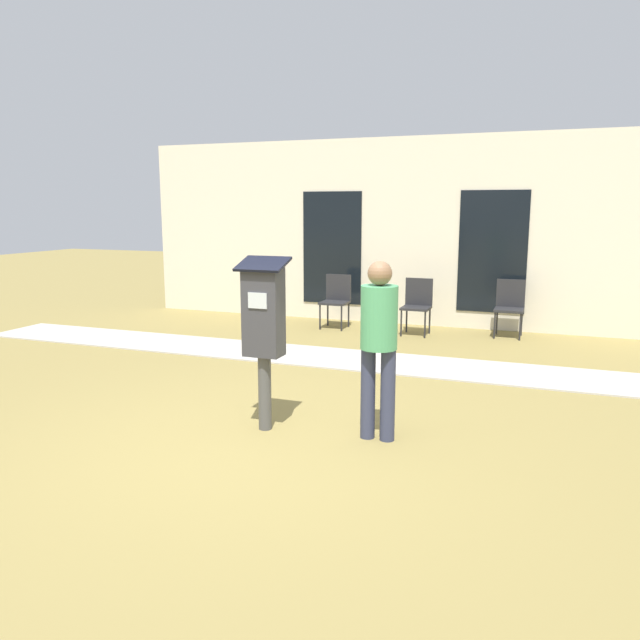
% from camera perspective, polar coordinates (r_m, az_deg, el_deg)
% --- Properties ---
extents(ground_plane, '(40.00, 40.00, 0.00)m').
position_cam_1_polar(ground_plane, '(5.51, -6.59, -11.36)').
color(ground_plane, olive).
extents(sidewalk, '(12.00, 1.10, 0.02)m').
position_cam_1_polar(sidewalk, '(8.36, 3.58, -3.69)').
color(sidewalk, '#B7B2A8').
rests_on(sidewalk, ground).
extents(building_facade, '(10.00, 0.26, 3.20)m').
position_cam_1_polar(building_facade, '(10.99, 8.29, 7.94)').
color(building_facade, beige).
rests_on(building_facade, ground).
extents(parking_meter, '(0.44, 0.31, 1.59)m').
position_cam_1_polar(parking_meter, '(5.62, -5.18, -0.10)').
color(parking_meter, '#4C4C4C').
rests_on(parking_meter, ground).
extents(person_standing, '(0.32, 0.32, 1.58)m').
position_cam_1_polar(person_standing, '(5.40, 5.40, -1.50)').
color(person_standing, '#333851').
rests_on(person_standing, ground).
extents(outdoor_chair_left, '(0.44, 0.44, 0.90)m').
position_cam_1_polar(outdoor_chair_left, '(10.58, 1.50, 2.14)').
color(outdoor_chair_left, '#262628').
rests_on(outdoor_chair_left, ground).
extents(outdoor_chair_middle, '(0.44, 0.44, 0.90)m').
position_cam_1_polar(outdoor_chair_middle, '(10.14, 8.89, 1.67)').
color(outdoor_chair_middle, '#262628').
rests_on(outdoor_chair_middle, ground).
extents(outdoor_chair_right, '(0.44, 0.44, 0.90)m').
position_cam_1_polar(outdoor_chair_right, '(10.29, 16.96, 1.47)').
color(outdoor_chair_right, '#262628').
rests_on(outdoor_chair_right, ground).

